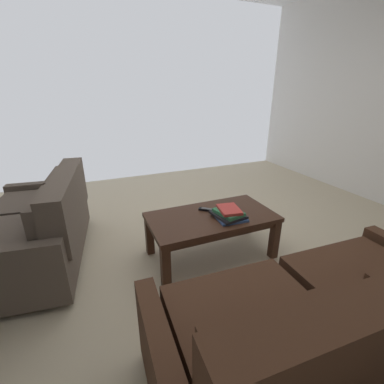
{
  "coord_description": "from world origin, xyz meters",
  "views": [
    {
      "loc": [
        0.95,
        2.17,
        1.49
      ],
      "look_at": [
        0.31,
        0.63,
        0.83
      ],
      "focal_mm": 24.49,
      "sensor_mm": 36.0,
      "label": 1
    }
  ],
  "objects_px": {
    "coffee_table": "(212,222)",
    "tv_remote": "(207,210)",
    "loveseat_near": "(40,227)",
    "sofa_main": "(325,330)",
    "book_stack": "(229,214)"
  },
  "relations": [
    {
      "from": "book_stack",
      "to": "loveseat_near",
      "type": "bearing_deg",
      "value": -21.72
    },
    {
      "from": "coffee_table",
      "to": "book_stack",
      "type": "bearing_deg",
      "value": 138.84
    },
    {
      "from": "loveseat_near",
      "to": "tv_remote",
      "type": "bearing_deg",
      "value": 164.04
    },
    {
      "from": "tv_remote",
      "to": "coffee_table",
      "type": "bearing_deg",
      "value": 87.54
    },
    {
      "from": "sofa_main",
      "to": "tv_remote",
      "type": "relative_size",
      "value": 11.76
    },
    {
      "from": "loveseat_near",
      "to": "coffee_table",
      "type": "distance_m",
      "value": 1.53
    },
    {
      "from": "sofa_main",
      "to": "tv_remote",
      "type": "distance_m",
      "value": 1.36
    },
    {
      "from": "loveseat_near",
      "to": "coffee_table",
      "type": "xyz_separation_m",
      "value": [
        -1.44,
        0.52,
        0.01
      ]
    },
    {
      "from": "loveseat_near",
      "to": "tv_remote",
      "type": "relative_size",
      "value": 9.85
    },
    {
      "from": "sofa_main",
      "to": "book_stack",
      "type": "bearing_deg",
      "value": -95.17
    },
    {
      "from": "coffee_table",
      "to": "tv_remote",
      "type": "distance_m",
      "value": 0.13
    },
    {
      "from": "coffee_table",
      "to": "tv_remote",
      "type": "relative_size",
      "value": 7.51
    },
    {
      "from": "sofa_main",
      "to": "book_stack",
      "type": "relative_size",
      "value": 5.98
    },
    {
      "from": "sofa_main",
      "to": "coffee_table",
      "type": "bearing_deg",
      "value": -89.45
    },
    {
      "from": "loveseat_near",
      "to": "coffee_table",
      "type": "bearing_deg",
      "value": 160.19
    }
  ]
}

